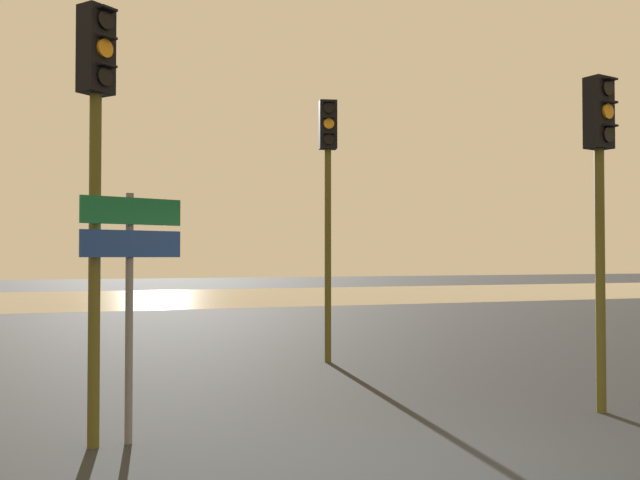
# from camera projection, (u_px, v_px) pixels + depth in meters

# --- Properties ---
(ground_plane) EXTENTS (120.00, 120.00, 0.00)m
(ground_plane) POSITION_uv_depth(u_px,v_px,m) (459.00, 476.00, 6.27)
(ground_plane) COLOR black
(water_strip) EXTENTS (80.00, 16.00, 0.01)m
(water_strip) POSITION_uv_depth(u_px,v_px,m) (138.00, 298.00, 33.30)
(water_strip) COLOR #9E937F
(water_strip) RESTS_ON ground
(traffic_light_near_left) EXTENTS (0.41, 0.42, 4.51)m
(traffic_light_near_left) POSITION_uv_depth(u_px,v_px,m) (96.00, 140.00, 7.28)
(traffic_light_near_left) COLOR #4C4719
(traffic_light_near_left) RESTS_ON ground
(traffic_light_near_right) EXTENTS (0.37, 0.38, 4.19)m
(traffic_light_near_right) POSITION_uv_depth(u_px,v_px,m) (600.00, 178.00, 8.92)
(traffic_light_near_right) COLOR #4C4719
(traffic_light_near_right) RESTS_ON ground
(traffic_light_center) EXTENTS (0.37, 0.38, 4.83)m
(traffic_light_center) POSITION_uv_depth(u_px,v_px,m) (328.00, 181.00, 13.14)
(traffic_light_center) COLOR #4C4719
(traffic_light_center) RESTS_ON ground
(direction_sign_post) EXTENTS (1.05, 0.39, 2.60)m
(direction_sign_post) POSITION_uv_depth(u_px,v_px,m) (131.00, 270.00, 7.40)
(direction_sign_post) COLOR slate
(direction_sign_post) RESTS_ON ground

